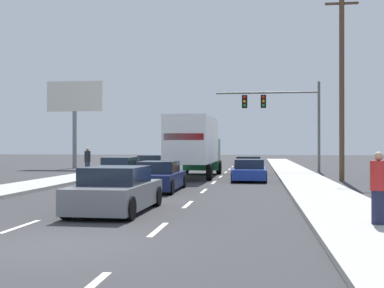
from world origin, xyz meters
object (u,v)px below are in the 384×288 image
Objects in this scene: roadside_billboard at (75,105)px; car_gray at (116,191)px; car_blue at (250,171)px; utility_pole_mid at (342,84)px; car_tan at (152,165)px; car_orange at (248,166)px; box_truck at (195,144)px; pedestrian_mid_block at (87,161)px; car_silver at (121,170)px; pedestrian_near_corner at (379,188)px; traffic_signal_mast at (275,108)px; car_navy at (159,177)px.

car_gray is at bearing -67.00° from roadside_billboard.
car_blue is 6.99m from utility_pole_mid.
car_orange is (6.89, -0.67, -0.01)m from car_tan.
box_truck reaches higher than car_gray.
car_tan is 0.49× the size of box_truck.
car_orange is 10.79m from pedestrian_mid_block.
car_silver is 18.41m from pedestrian_near_corner.
car_blue is (3.70, 13.74, -0.08)m from car_gray.
roadside_billboard reaches higher than car_silver.
car_gray is at bearing -74.96° from car_silver.
pedestrian_near_corner is 22.87m from pedestrian_mid_block.
car_tan is at bearing 174.44° from car_orange.
traffic_signal_mast is at bearing 30.98° from pedestrian_mid_block.
car_gray reaches higher than car_silver.
car_tan is 5.55m from pedestrian_mid_block.
roadside_billboard is at bearing 142.01° from car_tan.
pedestrian_mid_block is at bearing 126.12° from pedestrian_near_corner.
utility_pole_mid reaches higher than box_truck.
box_truck is 5.57× the size of pedestrian_near_corner.
roadside_billboard is (-11.39, 20.12, 4.88)m from car_navy.
traffic_signal_mast reaches higher than car_blue.
pedestrian_mid_block is (-6.54, 16.20, 0.36)m from car_gray.
box_truck is at bearing -51.90° from car_tan.
car_navy is at bearing -105.51° from car_orange.
utility_pole_mid is at bearing -32.69° from roadside_billboard.
utility_pole_mid is 6.16× the size of pedestrian_mid_block.
car_blue is at bearing -41.29° from roadside_billboard.
pedestrian_mid_block reaches higher than car_navy.
traffic_signal_mast is 17.37m from roadside_billboard.
traffic_signal_mast is (5.58, 16.45, 4.21)m from car_navy.
traffic_signal_mast is (1.94, 3.36, 4.22)m from car_orange.
pedestrian_near_corner is at bearing -55.57° from car_silver.
car_gray is at bearing -91.25° from box_truck.
box_truck is at bearing 167.18° from utility_pole_mid.
car_silver is at bearing 105.04° from car_gray.
pedestrian_mid_block reaches higher than car_silver.
pedestrian_mid_block reaches higher than car_gray.
utility_pole_mid is at bearing 58.13° from car_gray.
pedestrian_near_corner is at bearing -81.33° from car_orange.
utility_pole_mid reaches higher than car_gray.
car_tan is at bearing -163.09° from traffic_signal_mast.
car_silver reaches higher than car_navy.
car_orange is 0.91× the size of car_blue.
pedestrian_mid_block reaches higher than car_blue.
box_truck is at bearing 109.83° from pedestrian_near_corner.
car_gray is 0.96× the size of car_blue.
car_navy is 7.77m from car_blue.
car_navy is at bearing -119.34° from car_blue.
traffic_signal_mast is 26.01m from pedestrian_near_corner.
roadside_billboard is at bearing 114.47° from pedestrian_mid_block.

